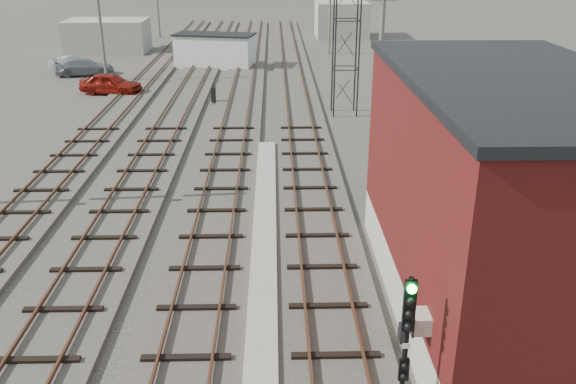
{
  "coord_description": "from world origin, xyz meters",
  "views": [
    {
      "loc": [
        0.9,
        -3.97,
        10.49
      ],
      "look_at": [
        1.38,
        16.17,
        2.2
      ],
      "focal_mm": 38.0,
      "sensor_mm": 36.0,
      "label": 1
    }
  ],
  "objects_px": {
    "car_red": "(111,84)",
    "site_trailer": "(215,50)",
    "switch_stand": "(213,94)",
    "signal_mast": "(406,346)",
    "car_silver": "(72,64)",
    "car_grey": "(84,67)"
  },
  "relations": [
    {
      "from": "car_red",
      "to": "site_trailer",
      "type": "bearing_deg",
      "value": -19.76
    },
    {
      "from": "switch_stand",
      "to": "car_red",
      "type": "distance_m",
      "value": 8.47
    },
    {
      "from": "signal_mast",
      "to": "switch_stand",
      "type": "relative_size",
      "value": 2.93
    },
    {
      "from": "car_red",
      "to": "switch_stand",
      "type": "bearing_deg",
      "value": -98.26
    },
    {
      "from": "signal_mast",
      "to": "car_red",
      "type": "height_order",
      "value": "signal_mast"
    },
    {
      "from": "car_red",
      "to": "car_silver",
      "type": "xyz_separation_m",
      "value": [
        -5.51,
        8.74,
        -0.14
      ]
    },
    {
      "from": "switch_stand",
      "to": "car_grey",
      "type": "xyz_separation_m",
      "value": [
        -11.86,
        10.24,
        0.05
      ]
    },
    {
      "from": "site_trailer",
      "to": "signal_mast",
      "type": "bearing_deg",
      "value": -67.37
    },
    {
      "from": "site_trailer",
      "to": "car_grey",
      "type": "distance_m",
      "value": 11.34
    },
    {
      "from": "signal_mast",
      "to": "car_silver",
      "type": "relative_size",
      "value": 1.06
    },
    {
      "from": "site_trailer",
      "to": "car_grey",
      "type": "height_order",
      "value": "site_trailer"
    },
    {
      "from": "signal_mast",
      "to": "car_silver",
      "type": "distance_m",
      "value": 47.54
    },
    {
      "from": "car_grey",
      "to": "car_silver",
      "type": "bearing_deg",
      "value": 25.81
    },
    {
      "from": "car_red",
      "to": "car_grey",
      "type": "bearing_deg",
      "value": 43.14
    },
    {
      "from": "site_trailer",
      "to": "car_grey",
      "type": "bearing_deg",
      "value": -150.8
    },
    {
      "from": "site_trailer",
      "to": "car_grey",
      "type": "xyz_separation_m",
      "value": [
        -10.83,
        -3.27,
        -0.78
      ]
    },
    {
      "from": "switch_stand",
      "to": "signal_mast",
      "type": "bearing_deg",
      "value": -77.35
    },
    {
      "from": "switch_stand",
      "to": "car_silver",
      "type": "xyz_separation_m",
      "value": [
        -13.37,
        11.9,
        -0.02
      ]
    },
    {
      "from": "signal_mast",
      "to": "car_silver",
      "type": "height_order",
      "value": "signal_mast"
    },
    {
      "from": "car_red",
      "to": "signal_mast",
      "type": "bearing_deg",
      "value": -142.87
    },
    {
      "from": "site_trailer",
      "to": "car_red",
      "type": "height_order",
      "value": "site_trailer"
    },
    {
      "from": "signal_mast",
      "to": "switch_stand",
      "type": "bearing_deg",
      "value": 102.69
    }
  ]
}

